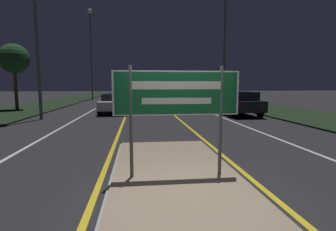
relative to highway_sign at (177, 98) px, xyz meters
name	(u,v)px	position (x,y,z in m)	size (l,w,h in m)	color
ground_plane	(183,195)	(0.00, -0.76, -1.67)	(160.00, 160.00, 0.00)	#232326
median_island	(176,178)	(0.00, 0.00, -1.63)	(2.68, 6.42, 0.10)	#999993
verge_left	(39,106)	(-9.50, 19.24, -1.63)	(5.00, 100.00, 0.08)	black
verge_right	(244,104)	(9.50, 19.24, -1.63)	(5.00, 100.00, 0.08)	black
centre_line_yellow_left	(131,102)	(-1.53, 24.24, -1.67)	(0.12, 70.00, 0.01)	gold
centre_line_yellow_right	(158,102)	(1.53, 24.24, -1.67)	(0.12, 70.00, 0.01)	gold
lane_line_white_left	(106,103)	(-4.20, 24.24, -1.67)	(0.12, 70.00, 0.01)	silver
lane_line_white_right	(182,102)	(4.20, 24.24, -1.67)	(0.12, 70.00, 0.01)	silver
edge_line_white_left	(78,103)	(-7.20, 24.24, -1.67)	(0.10, 70.00, 0.01)	silver
edge_line_white_right	(208,102)	(7.20, 24.24, -1.67)	(0.10, 70.00, 0.01)	silver
highway_sign	(177,98)	(0.00, 0.00, 0.00)	(2.49, 0.07, 2.19)	#56565B
streetlight_left_far	(91,42)	(-6.50, 29.31, 5.58)	(0.56, 0.56, 11.24)	#56565B
streetlight_right_near	(225,32)	(6.45, 16.46, 4.62)	(0.47, 0.47, 10.41)	#56565B
car_receding_0	(238,103)	(5.58, 10.96, -0.87)	(2.00, 4.41, 1.50)	black
car_receding_1	(201,96)	(5.64, 21.07, -0.92)	(1.91, 4.20, 1.41)	maroon
car_receding_2	(188,94)	(5.82, 28.65, -0.90)	(1.88, 4.78, 1.46)	navy
car_approaching_0	(115,103)	(-2.30, 13.25, -0.97)	(2.03, 4.37, 1.29)	silver
warning_sign	(238,88)	(10.04, 22.46, -0.07)	(0.60, 0.06, 2.53)	#56565B
roadside_palm_left	(14,59)	(-9.80, 15.74, 2.15)	(2.15, 2.15, 4.86)	#4C3823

